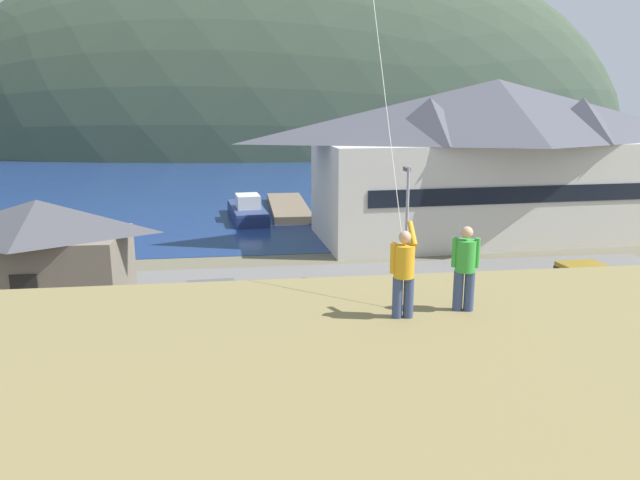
{
  "coord_description": "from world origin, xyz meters",
  "views": [
    {
      "loc": [
        -4.78,
        -19.03,
        9.67
      ],
      "look_at": [
        -1.06,
        9.0,
        3.04
      ],
      "focal_mm": 33.25,
      "sensor_mm": 36.0,
      "label": 1
    }
  ],
  "objects": [
    {
      "name": "ground_plane",
      "position": [
        0.0,
        0.0,
        0.0
      ],
      "size": [
        600.0,
        600.0,
        0.0
      ],
      "primitive_type": "plane",
      "color": "#66604C"
    },
    {
      "name": "parking_lot_pad",
      "position": [
        0.0,
        5.0,
        0.05
      ],
      "size": [
        40.0,
        20.0,
        0.1
      ],
      "primitive_type": "cube",
      "color": "slate",
      "rests_on": "ground"
    },
    {
      "name": "bay_water",
      "position": [
        0.0,
        60.0,
        0.01
      ],
      "size": [
        360.0,
        84.0,
        0.03
      ],
      "primitive_type": "cube",
      "color": "navy",
      "rests_on": "ground"
    },
    {
      "name": "far_hill_west_ridge",
      "position": [
        6.81,
        108.01,
        0.0
      ],
      "size": [
        144.72,
        62.37,
        86.03
      ],
      "primitive_type": "ellipsoid",
      "color": "#3D4C38",
      "rests_on": "ground"
    },
    {
      "name": "far_hill_east_peak",
      "position": [
        28.41,
        110.11,
        0.0
      ],
      "size": [
        87.78,
        57.67,
        69.42
      ],
      "primitive_type": "ellipsoid",
      "color": "#3D4C38",
      "rests_on": "ground"
    },
    {
      "name": "harbor_lodge",
      "position": [
        13.09,
        21.37,
        5.94
      ],
      "size": [
        26.79,
        11.86,
        11.18
      ],
      "color": "beige",
      "rests_on": "ground"
    },
    {
      "name": "storage_shed_near_lot",
      "position": [
        -13.73,
        7.95,
        2.84
      ],
      "size": [
        7.86,
        5.23,
        5.48
      ],
      "color": "#756B5B",
      "rests_on": "ground"
    },
    {
      "name": "wharf_dock",
      "position": [
        -0.71,
        33.57,
        0.35
      ],
      "size": [
        3.2,
        12.77,
        0.7
      ],
      "color": "#70604C",
      "rests_on": "ground"
    },
    {
      "name": "moored_boat_wharfside",
      "position": [
        -4.4,
        30.34,
        0.72
      ],
      "size": [
        3.49,
        8.54,
        2.16
      ],
      "color": "navy",
      "rests_on": "ground"
    },
    {
      "name": "parked_car_back_row_left",
      "position": [
        -10.04,
        0.08,
        1.06
      ],
      "size": [
        4.21,
        2.08,
        1.82
      ],
      "color": "red",
      "rests_on": "parking_lot_pad"
    },
    {
      "name": "parked_car_lone_by_shed",
      "position": [
        -1.39,
        5.56,
        1.06
      ],
      "size": [
        4.21,
        2.07,
        1.82
      ],
      "color": "red",
      "rests_on": "parking_lot_pad"
    },
    {
      "name": "parked_car_front_row_red",
      "position": [
        4.2,
        0.12,
        1.06
      ],
      "size": [
        4.35,
        2.37,
        1.82
      ],
      "color": "navy",
      "rests_on": "parking_lot_pad"
    },
    {
      "name": "parked_car_corner_spot",
      "position": [
        11.56,
        6.92,
        1.06
      ],
      "size": [
        4.34,
        2.34,
        1.82
      ],
      "color": "#B28923",
      "rests_on": "parking_lot_pad"
    },
    {
      "name": "parked_car_mid_row_center",
      "position": [
        -6.36,
        5.99,
        1.06
      ],
      "size": [
        4.3,
        2.26,
        1.82
      ],
      "color": "slate",
      "rests_on": "parking_lot_pad"
    },
    {
      "name": "parked_car_front_row_silver",
      "position": [
        -0.4,
        -0.31,
        1.06
      ],
      "size": [
        4.21,
        2.08,
        1.82
      ],
      "color": "slate",
      "rests_on": "parking_lot_pad"
    },
    {
      "name": "parked_car_front_row_end",
      "position": [
        3.63,
        5.44,
        1.06
      ],
      "size": [
        4.21,
        2.08,
        1.82
      ],
      "color": "navy",
      "rests_on": "parking_lot_pad"
    },
    {
      "name": "parking_light_pole",
      "position": [
        3.73,
        10.56,
        3.75
      ],
      "size": [
        0.24,
        0.78,
        6.25
      ],
      "color": "#ADADB2",
      "rests_on": "parking_lot_pad"
    },
    {
      "name": "person_kite_flyer",
      "position": [
        -1.73,
        -8.34,
        6.48
      ],
      "size": [
        0.54,
        0.65,
        1.86
      ],
      "color": "#384770",
      "rests_on": "grassy_hill_foreground"
    },
    {
      "name": "person_companion",
      "position": [
        -0.4,
        -8.11,
        6.47
      ],
      "size": [
        0.54,
        0.4,
        1.74
      ],
      "color": "#384770",
      "rests_on": "grassy_hill_foreground"
    }
  ]
}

